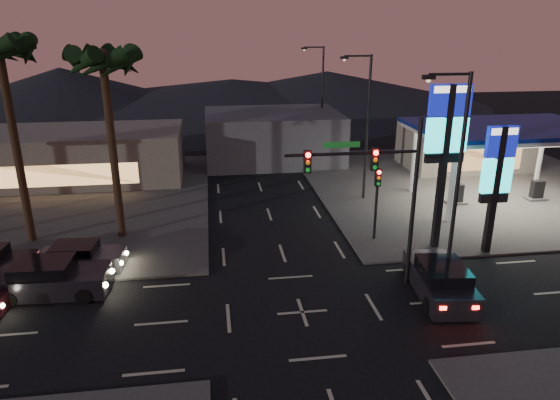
{
  "coord_description": "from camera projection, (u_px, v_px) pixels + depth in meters",
  "views": [
    {
      "loc": [
        -3.59,
        -18.48,
        11.75
      ],
      "look_at": [
        -0.1,
        6.26,
        3.0
      ],
      "focal_mm": 32.0,
      "sensor_mm": 36.0,
      "label": 1
    }
  ],
  "objects": [
    {
      "name": "car_lane_a_front",
      "position": [
        51.0,
        279.0,
        22.84
      ],
      "size": [
        5.23,
        2.37,
        1.67
      ],
      "color": "black",
      "rests_on": "ground"
    },
    {
      "name": "convenience_store",
      "position": [
        464.0,
        145.0,
        42.96
      ],
      "size": [
        10.0,
        6.0,
        4.0
      ],
      "primitive_type": "cube",
      "color": "#726B5B",
      "rests_on": "ground"
    },
    {
      "name": "pylon_sign_short",
      "position": [
        497.0,
        171.0,
        25.74
      ],
      "size": [
        1.6,
        0.35,
        7.0
      ],
      "color": "black",
      "rests_on": "ground"
    },
    {
      "name": "streetlight_mid",
      "position": [
        365.0,
        120.0,
        33.71
      ],
      "size": [
        2.14,
        0.25,
        10.0
      ],
      "color": "black",
      "rests_on": "ground"
    },
    {
      "name": "hill_left",
      "position": [
        62.0,
        88.0,
        73.4
      ],
      "size": [
        40.0,
        40.0,
        6.0
      ],
      "primitive_type": "cone",
      "color": "black",
      "rests_on": "ground"
    },
    {
      "name": "streetlight_near",
      "position": [
        454.0,
        173.0,
        21.57
      ],
      "size": [
        2.14,
        0.25,
        10.0
      ],
      "color": "black",
      "rests_on": "ground"
    },
    {
      "name": "palm_a",
      "position": [
        104.0,
        72.0,
        26.2
      ],
      "size": [
        4.41,
        4.41,
        10.86
      ],
      "color": "black",
      "rests_on": "ground"
    },
    {
      "name": "pedestal_signal",
      "position": [
        377.0,
        192.0,
        27.91
      ],
      "size": [
        0.32,
        0.39,
        4.3
      ],
      "color": "black",
      "rests_on": "ground"
    },
    {
      "name": "corner_lot_nw",
      "position": [
        33.0,
        205.0,
        34.45
      ],
      "size": [
        24.0,
        24.0,
        0.12
      ],
      "primitive_type": "cube",
      "color": "#47443F",
      "rests_on": "ground"
    },
    {
      "name": "suv_station",
      "position": [
        440.0,
        280.0,
        22.76
      ],
      "size": [
        2.63,
        5.19,
        1.66
      ],
      "color": "black",
      "rests_on": "ground"
    },
    {
      "name": "ground",
      "position": [
        302.0,
        312.0,
        21.62
      ],
      "size": [
        140.0,
        140.0,
        0.0
      ],
      "primitive_type": "plane",
      "color": "black",
      "rests_on": "ground"
    },
    {
      "name": "car_lane_b_front",
      "position": [
        80.0,
        258.0,
        25.2
      ],
      "size": [
        4.44,
        2.12,
        1.41
      ],
      "color": "#58585A",
      "rests_on": "ground"
    },
    {
      "name": "building_far_west",
      "position": [
        80.0,
        155.0,
        39.68
      ],
      "size": [
        16.0,
        8.0,
        4.0
      ],
      "primitive_type": "cube",
      "color": "#726B5B",
      "rests_on": "ground"
    },
    {
      "name": "hill_right",
      "position": [
        327.0,
        88.0,
        78.85
      ],
      "size": [
        50.0,
        50.0,
        5.0
      ],
      "primitive_type": "cone",
      "color": "black",
      "rests_on": "ground"
    },
    {
      "name": "gas_station",
      "position": [
        506.0,
        131.0,
        33.27
      ],
      "size": [
        12.2,
        8.2,
        5.47
      ],
      "color": "silver",
      "rests_on": "ground"
    },
    {
      "name": "palm_b",
      "position": [
        1.0,
        63.0,
        25.36
      ],
      "size": [
        4.41,
        4.41,
        11.46
      ],
      "color": "black",
      "rests_on": "ground"
    },
    {
      "name": "hill_center",
      "position": [
        232.0,
        92.0,
        77.03
      ],
      "size": [
        60.0,
        60.0,
        4.0
      ],
      "primitive_type": "cone",
      "color": "black",
      "rests_on": "ground"
    },
    {
      "name": "pylon_sign_tall",
      "position": [
        446.0,
        135.0,
        25.77
      ],
      "size": [
        2.2,
        0.35,
        9.0
      ],
      "color": "black",
      "rests_on": "ground"
    },
    {
      "name": "corner_lot_ne",
      "position": [
        468.0,
        185.0,
        38.67
      ],
      "size": [
        24.0,
        24.0,
        0.12
      ],
      "primitive_type": "cube",
      "color": "#47443F",
      "rests_on": "ground"
    },
    {
      "name": "traffic_signal_mast",
      "position": [
        379.0,
        180.0,
        22.25
      ],
      "size": [
        6.1,
        0.39,
        8.0
      ],
      "color": "black",
      "rests_on": "ground"
    },
    {
      "name": "building_far_mid",
      "position": [
        273.0,
        136.0,
        45.46
      ],
      "size": [
        12.0,
        9.0,
        4.4
      ],
      "primitive_type": "cube",
      "color": "#4C4C51",
      "rests_on": "ground"
    },
    {
      "name": "streetlight_far",
      "position": [
        320.0,
        94.0,
        46.8
      ],
      "size": [
        2.14,
        0.25,
        10.0
      ],
      "color": "black",
      "rests_on": "ground"
    }
  ]
}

